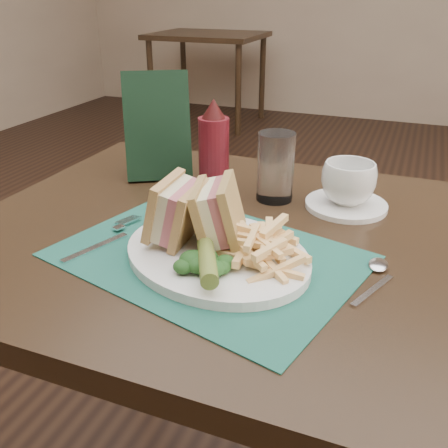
{
  "coord_description": "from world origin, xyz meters",
  "views": [
    {
      "loc": [
        0.27,
        -1.21,
        1.13
      ],
      "look_at": [
        0.02,
        -0.58,
        0.8
      ],
      "focal_mm": 40.0,
      "sensor_mm": 36.0,
      "label": 1
    }
  ],
  "objects_px": {
    "sandwich_half_a": "(164,208)",
    "saucer": "(346,205)",
    "table_main": "(228,394)",
    "plate": "(217,255)",
    "check_presenter": "(157,126)",
    "drinking_glass": "(276,167)",
    "table_bg_left": "(208,79)",
    "ketchup_bottle": "(214,148)",
    "coffee_cup": "(348,183)",
    "placemat": "(208,256)",
    "sandwich_half_b": "(204,211)"
  },
  "relations": [
    {
      "from": "drinking_glass",
      "to": "table_main",
      "type": "bearing_deg",
      "value": -102.7
    },
    {
      "from": "ketchup_bottle",
      "to": "check_presenter",
      "type": "relative_size",
      "value": 0.83
    },
    {
      "from": "table_bg_left",
      "to": "saucer",
      "type": "relative_size",
      "value": 6.0
    },
    {
      "from": "ketchup_bottle",
      "to": "check_presenter",
      "type": "distance_m",
      "value": 0.16
    },
    {
      "from": "saucer",
      "to": "check_presenter",
      "type": "relative_size",
      "value": 0.67
    },
    {
      "from": "drinking_glass",
      "to": "saucer",
      "type": "bearing_deg",
      "value": 4.05
    },
    {
      "from": "table_main",
      "to": "ketchup_bottle",
      "type": "height_order",
      "value": "ketchup_bottle"
    },
    {
      "from": "sandwich_half_a",
      "to": "check_presenter",
      "type": "relative_size",
      "value": 0.45
    },
    {
      "from": "plate",
      "to": "drinking_glass",
      "type": "distance_m",
      "value": 0.27
    },
    {
      "from": "plate",
      "to": "sandwich_half_b",
      "type": "bearing_deg",
      "value": 167.07
    },
    {
      "from": "ketchup_bottle",
      "to": "check_presenter",
      "type": "xyz_separation_m",
      "value": [
        -0.15,
        0.05,
        0.02
      ]
    },
    {
      "from": "table_main",
      "to": "saucer",
      "type": "relative_size",
      "value": 6.0
    },
    {
      "from": "table_bg_left",
      "to": "ketchup_bottle",
      "type": "distance_m",
      "value": 3.55
    },
    {
      "from": "table_main",
      "to": "sandwich_half_b",
      "type": "distance_m",
      "value": 0.45
    },
    {
      "from": "table_bg_left",
      "to": "sandwich_half_b",
      "type": "distance_m",
      "value": 3.79
    },
    {
      "from": "sandwich_half_a",
      "to": "coffee_cup",
      "type": "relative_size",
      "value": 1.01
    },
    {
      "from": "table_main",
      "to": "drinking_glass",
      "type": "relative_size",
      "value": 6.92
    },
    {
      "from": "ketchup_bottle",
      "to": "sandwich_half_b",
      "type": "bearing_deg",
      "value": -70.88
    },
    {
      "from": "table_main",
      "to": "check_presenter",
      "type": "distance_m",
      "value": 0.57
    },
    {
      "from": "table_bg_left",
      "to": "drinking_glass",
      "type": "relative_size",
      "value": 6.92
    },
    {
      "from": "placemat",
      "to": "ketchup_bottle",
      "type": "relative_size",
      "value": 2.36
    },
    {
      "from": "sandwich_half_a",
      "to": "coffee_cup",
      "type": "distance_m",
      "value": 0.35
    },
    {
      "from": "table_main",
      "to": "table_bg_left",
      "type": "relative_size",
      "value": 1.0
    },
    {
      "from": "table_main",
      "to": "plate",
      "type": "height_order",
      "value": "plate"
    },
    {
      "from": "placemat",
      "to": "coffee_cup",
      "type": "relative_size",
      "value": 4.47
    },
    {
      "from": "drinking_glass",
      "to": "placemat",
      "type": "bearing_deg",
      "value": -96.73
    },
    {
      "from": "placemat",
      "to": "saucer",
      "type": "bearing_deg",
      "value": 57.88
    },
    {
      "from": "ketchup_bottle",
      "to": "plate",
      "type": "bearing_deg",
      "value": -66.7
    },
    {
      "from": "sandwich_half_a",
      "to": "ketchup_bottle",
      "type": "xyz_separation_m",
      "value": [
        -0.02,
        0.24,
        0.03
      ]
    },
    {
      "from": "table_bg_left",
      "to": "saucer",
      "type": "height_order",
      "value": "saucer"
    },
    {
      "from": "placemat",
      "to": "drinking_glass",
      "type": "distance_m",
      "value": 0.26
    },
    {
      "from": "table_bg_left",
      "to": "coffee_cup",
      "type": "distance_m",
      "value": 3.64
    },
    {
      "from": "sandwich_half_b",
      "to": "ketchup_bottle",
      "type": "xyz_separation_m",
      "value": [
        -0.08,
        0.23,
        0.02
      ]
    },
    {
      "from": "plate",
      "to": "drinking_glass",
      "type": "bearing_deg",
      "value": 109.84
    },
    {
      "from": "table_bg_left",
      "to": "sandwich_half_a",
      "type": "relative_size",
      "value": 9.04
    },
    {
      "from": "sandwich_half_a",
      "to": "saucer",
      "type": "relative_size",
      "value": 0.66
    },
    {
      "from": "sandwich_half_b",
      "to": "placemat",
      "type": "bearing_deg",
      "value": -65.96
    },
    {
      "from": "sandwich_half_a",
      "to": "ketchup_bottle",
      "type": "distance_m",
      "value": 0.24
    },
    {
      "from": "table_main",
      "to": "saucer",
      "type": "xyz_separation_m",
      "value": [
        0.17,
        0.16,
        0.38
      ]
    },
    {
      "from": "table_main",
      "to": "plate",
      "type": "relative_size",
      "value": 3.0
    },
    {
      "from": "coffee_cup",
      "to": "saucer",
      "type": "bearing_deg",
      "value": 0.0
    },
    {
      "from": "saucer",
      "to": "drinking_glass",
      "type": "bearing_deg",
      "value": -175.95
    },
    {
      "from": "table_main",
      "to": "sandwich_half_b",
      "type": "height_order",
      "value": "sandwich_half_b"
    },
    {
      "from": "coffee_cup",
      "to": "ketchup_bottle",
      "type": "xyz_separation_m",
      "value": [
        -0.25,
        -0.02,
        0.04
      ]
    },
    {
      "from": "placemat",
      "to": "drinking_glass",
      "type": "relative_size",
      "value": 3.38
    },
    {
      "from": "coffee_cup",
      "to": "placemat",
      "type": "bearing_deg",
      "value": -122.12
    },
    {
      "from": "table_bg_left",
      "to": "check_presenter",
      "type": "relative_size",
      "value": 4.04
    },
    {
      "from": "plate",
      "to": "check_presenter",
      "type": "xyz_separation_m",
      "value": [
        -0.25,
        0.29,
        0.1
      ]
    },
    {
      "from": "sandwich_half_a",
      "to": "table_main",
      "type": "bearing_deg",
      "value": 52.47
    },
    {
      "from": "placemat",
      "to": "drinking_glass",
      "type": "height_order",
      "value": "drinking_glass"
    }
  ]
}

